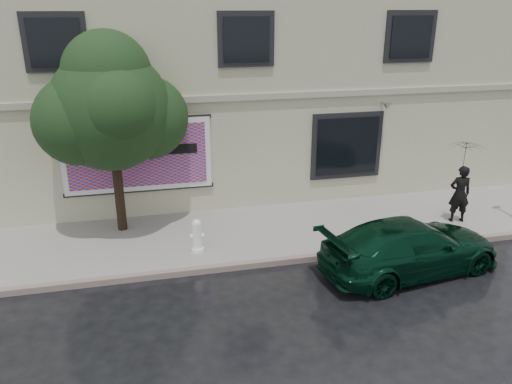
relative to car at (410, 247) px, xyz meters
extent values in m
plane|color=black|center=(-3.07, -0.48, -0.66)|extent=(90.00, 90.00, 0.00)
cube|color=gray|center=(-3.07, 2.77, -0.58)|extent=(20.00, 3.50, 0.15)
cube|color=gray|center=(-3.07, 1.02, -0.58)|extent=(20.00, 0.18, 0.16)
cube|color=#BDB898|center=(-3.07, 8.52, 2.84)|extent=(20.00, 8.00, 7.00)
cube|color=#9E9984|center=(-3.07, 4.48, 2.94)|extent=(20.00, 0.12, 0.18)
cube|color=black|center=(0.13, 4.48, 1.29)|extent=(2.30, 0.10, 2.10)
cube|color=black|center=(0.13, 4.42, 1.29)|extent=(2.00, 0.05, 1.80)
cube|color=black|center=(-8.07, 4.42, 4.54)|extent=(1.30, 0.05, 1.20)
cube|color=black|center=(-3.07, 4.42, 4.54)|extent=(1.30, 0.05, 1.20)
cube|color=black|center=(1.93, 4.42, 4.54)|extent=(1.30, 0.05, 1.20)
cube|color=white|center=(-6.27, 4.45, 1.39)|extent=(4.20, 0.06, 2.10)
cube|color=#E55632|center=(-6.27, 4.41, 1.39)|extent=(3.90, 0.04, 1.80)
cube|color=black|center=(-6.27, 4.48, 0.34)|extent=(4.30, 0.10, 0.10)
cube|color=black|center=(-6.27, 4.48, 2.44)|extent=(4.30, 0.10, 0.10)
cube|color=black|center=(-6.27, 4.38, 1.54)|extent=(3.40, 0.02, 0.28)
imported|color=black|center=(0.00, 0.00, 0.00)|extent=(4.76, 2.66, 1.31)
imported|color=black|center=(2.70, 2.12, 0.34)|extent=(0.68, 0.52, 1.69)
imported|color=black|center=(2.70, 2.12, 1.55)|extent=(1.29, 1.29, 0.72)
cylinder|color=black|center=(-6.83, 3.72, 0.69)|extent=(0.26, 0.26, 2.39)
sphere|color=black|center=(-6.83, 3.72, 2.88)|extent=(3.15, 3.15, 3.15)
cylinder|color=white|center=(-4.91, 1.92, -0.46)|extent=(0.34, 0.34, 0.09)
cylinder|color=white|center=(-4.91, 1.92, -0.11)|extent=(0.25, 0.25, 0.62)
sphere|color=white|center=(-4.91, 1.92, 0.24)|extent=(0.25, 0.25, 0.25)
cylinder|color=white|center=(-4.91, 1.92, -0.08)|extent=(0.36, 0.11, 0.11)
camera|label=1|loc=(-6.01, -9.63, 5.48)|focal=35.00mm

